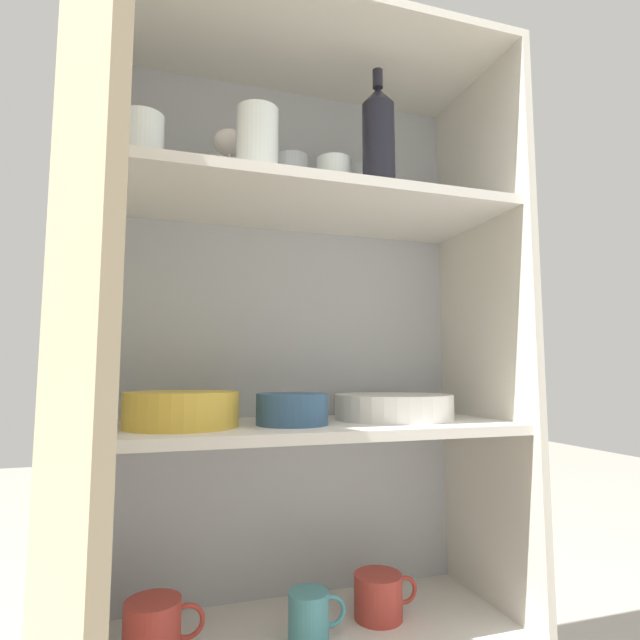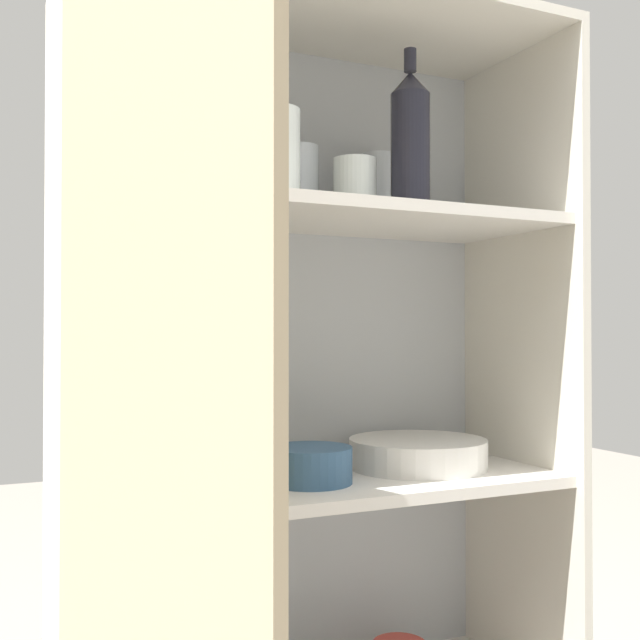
{
  "view_description": "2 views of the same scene",
  "coord_description": "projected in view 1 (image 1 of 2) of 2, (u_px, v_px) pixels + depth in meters",
  "views": [
    {
      "loc": [
        -0.27,
        -0.82,
        0.79
      ],
      "look_at": [
        0.04,
        0.19,
        0.9
      ],
      "focal_mm": 28.0,
      "sensor_mm": 36.0,
      "label": 1
    },
    {
      "loc": [
        -0.54,
        -1.01,
        0.95
      ],
      "look_at": [
        0.0,
        0.17,
        0.97
      ],
      "focal_mm": 42.0,
      "sensor_mm": 36.0,
      "label": 2
    }
  ],
  "objects": [
    {
      "name": "coffee_mug_primary",
      "position": [
        153.0,
        629.0,
        0.88
      ],
      "size": [
        0.14,
        0.1,
        0.1
      ],
      "color": "#BC3D33",
      "rests_on": "shelf_board_lower"
    },
    {
      "name": "shelf_board_upper",
      "position": [
        305.0,
        205.0,
        1.05
      ],
      "size": [
        0.84,
        0.33,
        0.02
      ],
      "primitive_type": "cube",
      "color": "silver"
    },
    {
      "name": "shelf_board_middle",
      "position": [
        304.0,
        428.0,
        1.0
      ],
      "size": [
        0.84,
        0.33,
        0.02
      ],
      "primitive_type": "cube",
      "color": "silver"
    },
    {
      "name": "wine_bottle",
      "position": [
        379.0,
        141.0,
        1.06
      ],
      "size": [
        0.07,
        0.07,
        0.28
      ],
      "color": "black",
      "rests_on": "shelf_board_upper"
    },
    {
      "name": "tumbler_glass_1",
      "position": [
        292.0,
        184.0,
        1.13
      ],
      "size": [
        0.07,
        0.07,
        0.13
      ],
      "color": "white",
      "rests_on": "shelf_board_upper"
    },
    {
      "name": "plate_stack_white",
      "position": [
        394.0,
        407.0,
        1.09
      ],
      "size": [
        0.26,
        0.26,
        0.05
      ],
      "color": "silver",
      "rests_on": "shelf_board_middle"
    },
    {
      "name": "tumbler_glass_5",
      "position": [
        142.0,
        143.0,
        0.9
      ],
      "size": [
        0.08,
        0.08,
        0.1
      ],
      "color": "white",
      "rests_on": "shelf_board_upper"
    },
    {
      "name": "tumbler_glass_2",
      "position": [
        222.0,
        184.0,
        1.12
      ],
      "size": [
        0.07,
        0.07,
        0.12
      ],
      "color": "white",
      "rests_on": "shelf_board_upper"
    },
    {
      "name": "cupboard_top_panel",
      "position": [
        305.0,
        48.0,
        1.09
      ],
      "size": [
        0.87,
        0.37,
        0.02
      ],
      "primitive_type": "cube",
      "color": "silver",
      "rests_on": "cupboard_side_left"
    },
    {
      "name": "cupboard_side_left",
      "position": [
        72.0,
        399.0,
        0.88
      ],
      "size": [
        0.02,
        0.37,
        1.49
      ],
      "primitive_type": "cube",
      "color": "silver",
      "rests_on": "ground_plane"
    },
    {
      "name": "shelf_board_lower",
      "position": [
        303.0,
        638.0,
        0.96
      ],
      "size": [
        0.84,
        0.33,
        0.02
      ],
      "primitive_type": "cube",
      "color": "silver"
    },
    {
      "name": "coffee_mug_extra_2",
      "position": [
        308.0,
        617.0,
        0.93
      ],
      "size": [
        0.12,
        0.08,
        0.09
      ],
      "color": "teal",
      "rests_on": "shelf_board_lower"
    },
    {
      "name": "tumbler_glass_4",
      "position": [
        362.0,
        195.0,
        1.22
      ],
      "size": [
        0.06,
        0.06,
        0.14
      ],
      "color": "white",
      "rests_on": "shelf_board_upper"
    },
    {
      "name": "cupboard_back_panel",
      "position": [
        284.0,
        393.0,
        1.18
      ],
      "size": [
        0.87,
        0.02,
        1.49
      ],
      "primitive_type": "cube",
      "color": "#B2B7BC",
      "rests_on": "ground_plane"
    },
    {
      "name": "cupboard_side_right",
      "position": [
        485.0,
        393.0,
        1.14
      ],
      "size": [
        0.02,
        0.37,
        1.49
      ],
      "primitive_type": "cube",
      "color": "silver",
      "rests_on": "ground_plane"
    },
    {
      "name": "tumbler_glass_3",
      "position": [
        334.0,
        181.0,
        1.07
      ],
      "size": [
        0.08,
        0.08,
        0.09
      ],
      "color": "white",
      "rests_on": "shelf_board_upper"
    },
    {
      "name": "mixing_bowl_large",
      "position": [
        182.0,
        408.0,
        0.93
      ],
      "size": [
        0.21,
        0.21,
        0.07
      ],
      "color": "gold",
      "rests_on": "shelf_board_middle"
    },
    {
      "name": "wine_glass_0",
      "position": [
        229.0,
        147.0,
        1.04
      ],
      "size": [
        0.07,
        0.07,
        0.14
      ],
      "color": "silver",
      "rests_on": "shelf_board_upper"
    },
    {
      "name": "tumbler_glass_0",
      "position": [
        257.0,
        145.0,
        0.95
      ],
      "size": [
        0.08,
        0.08,
        0.14
      ],
      "color": "white",
      "rests_on": "shelf_board_upper"
    },
    {
      "name": "cupboard_door",
      "position": [
        63.0,
        418.0,
        0.53
      ],
      "size": [
        0.14,
        0.42,
        1.49
      ],
      "color": "tan",
      "rests_on": "ground_plane"
    },
    {
      "name": "serving_bowl_small",
      "position": [
        292.0,
        407.0,
        0.98
      ],
      "size": [
        0.14,
        0.14,
        0.06
      ],
      "color": "#33567A",
      "rests_on": "shelf_board_middle"
    },
    {
      "name": "coffee_mug_extra_1",
      "position": [
        379.0,
        596.0,
        1.03
      ],
      "size": [
        0.14,
        0.1,
        0.09
      ],
      "color": "#BC3D33",
      "rests_on": "shelf_board_lower"
    }
  ]
}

